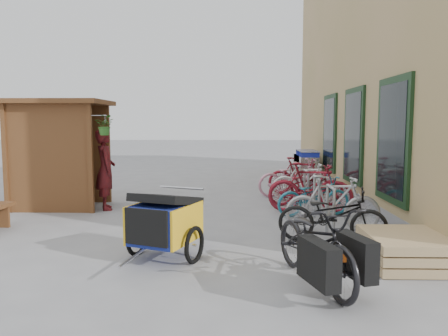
{
  "coord_description": "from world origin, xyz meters",
  "views": [
    {
      "loc": [
        0.68,
        -7.17,
        1.91
      ],
      "look_at": [
        0.5,
        1.5,
        1.0
      ],
      "focal_mm": 35.0,
      "sensor_mm": 36.0,
      "label": 1
    }
  ],
  "objects_px": {
    "kiosk": "(55,138)",
    "cargo_bike": "(317,244)",
    "bike_7": "(300,176)",
    "bike_5": "(305,182)",
    "pallet_stack": "(405,249)",
    "child_trailer": "(165,220)",
    "bike_0": "(332,215)",
    "bike_1": "(333,204)",
    "bike_4": "(306,186)",
    "bike_6": "(292,178)",
    "person_kiosk": "(105,170)",
    "shopping_carts": "(305,163)",
    "bike_2": "(314,196)",
    "bike_3": "(310,188)"
  },
  "relations": [
    {
      "from": "child_trailer",
      "to": "bike_3",
      "type": "bearing_deg",
      "value": 72.57
    },
    {
      "from": "child_trailer",
      "to": "bike_2",
      "type": "distance_m",
      "value": 3.87
    },
    {
      "from": "child_trailer",
      "to": "bike_7",
      "type": "distance_m",
      "value": 6.19
    },
    {
      "from": "bike_0",
      "to": "bike_1",
      "type": "distance_m",
      "value": 0.75
    },
    {
      "from": "pallet_stack",
      "to": "bike_2",
      "type": "xyz_separation_m",
      "value": [
        -0.67,
        3.06,
        0.2
      ]
    },
    {
      "from": "bike_3",
      "to": "bike_5",
      "type": "xyz_separation_m",
      "value": [
        0.11,
        1.31,
        -0.05
      ]
    },
    {
      "from": "person_kiosk",
      "to": "bike_7",
      "type": "distance_m",
      "value": 5.04
    },
    {
      "from": "kiosk",
      "to": "bike_2",
      "type": "distance_m",
      "value": 5.78
    },
    {
      "from": "bike_1",
      "to": "bike_7",
      "type": "height_order",
      "value": "bike_1"
    },
    {
      "from": "kiosk",
      "to": "person_kiosk",
      "type": "height_order",
      "value": "kiosk"
    },
    {
      "from": "person_kiosk",
      "to": "bike_1",
      "type": "height_order",
      "value": "person_kiosk"
    },
    {
      "from": "bike_4",
      "to": "bike_6",
      "type": "distance_m",
      "value": 1.26
    },
    {
      "from": "pallet_stack",
      "to": "cargo_bike",
      "type": "xyz_separation_m",
      "value": [
        -1.34,
        -0.76,
        0.28
      ]
    },
    {
      "from": "bike_7",
      "to": "bike_3",
      "type": "bearing_deg",
      "value": -178.28
    },
    {
      "from": "bike_7",
      "to": "bike_5",
      "type": "bearing_deg",
      "value": -176.31
    },
    {
      "from": "bike_2",
      "to": "child_trailer",
      "type": "bearing_deg",
      "value": 123.64
    },
    {
      "from": "kiosk",
      "to": "bike_4",
      "type": "distance_m",
      "value": 5.76
    },
    {
      "from": "pallet_stack",
      "to": "bike_0",
      "type": "xyz_separation_m",
      "value": [
        -0.75,
        1.04,
        0.24
      ]
    },
    {
      "from": "kiosk",
      "to": "bike_6",
      "type": "distance_m",
      "value": 5.81
    },
    {
      "from": "kiosk",
      "to": "bike_4",
      "type": "xyz_separation_m",
      "value": [
        5.64,
        0.32,
        -1.1
      ]
    },
    {
      "from": "cargo_bike",
      "to": "kiosk",
      "type": "bearing_deg",
      "value": 119.8
    },
    {
      "from": "child_trailer",
      "to": "kiosk",
      "type": "bearing_deg",
      "value": 151.03
    },
    {
      "from": "bike_4",
      "to": "bike_5",
      "type": "distance_m",
      "value": 0.51
    },
    {
      "from": "bike_6",
      "to": "shopping_carts",
      "type": "bearing_deg",
      "value": -30.23
    },
    {
      "from": "shopping_carts",
      "to": "child_trailer",
      "type": "distance_m",
      "value": 8.7
    },
    {
      "from": "bike_3",
      "to": "bike_4",
      "type": "distance_m",
      "value": 0.81
    },
    {
      "from": "bike_6",
      "to": "cargo_bike",
      "type": "bearing_deg",
      "value": 160.15
    },
    {
      "from": "child_trailer",
      "to": "cargo_bike",
      "type": "distance_m",
      "value": 2.16
    },
    {
      "from": "bike_4",
      "to": "pallet_stack",
      "type": "bearing_deg",
      "value": -173.57
    },
    {
      "from": "person_kiosk",
      "to": "bike_6",
      "type": "distance_m",
      "value": 4.69
    },
    {
      "from": "pallet_stack",
      "to": "bike_3",
      "type": "xyz_separation_m",
      "value": [
        -0.68,
        3.38,
        0.32
      ]
    },
    {
      "from": "bike_6",
      "to": "bike_1",
      "type": "bearing_deg",
      "value": 168.49
    },
    {
      "from": "shopping_carts",
      "to": "bike_7",
      "type": "distance_m",
      "value": 2.56
    },
    {
      "from": "person_kiosk",
      "to": "bike_2",
      "type": "distance_m",
      "value": 4.5
    },
    {
      "from": "child_trailer",
      "to": "bike_1",
      "type": "height_order",
      "value": "bike_1"
    },
    {
      "from": "cargo_bike",
      "to": "bike_7",
      "type": "distance_m",
      "value": 6.57
    },
    {
      "from": "cargo_bike",
      "to": "bike_0",
      "type": "xyz_separation_m",
      "value": [
        0.59,
        1.81,
        -0.05
      ]
    },
    {
      "from": "bike_1",
      "to": "bike_7",
      "type": "xyz_separation_m",
      "value": [
        0.03,
        3.99,
        -0.0
      ]
    },
    {
      "from": "shopping_carts",
      "to": "cargo_bike",
      "type": "xyz_separation_m",
      "value": [
        -1.34,
        -9.02,
        -0.11
      ]
    },
    {
      "from": "shopping_carts",
      "to": "bike_5",
      "type": "height_order",
      "value": "shopping_carts"
    },
    {
      "from": "cargo_bike",
      "to": "pallet_stack",
      "type": "bearing_deg",
      "value": 12.62
    },
    {
      "from": "pallet_stack",
      "to": "bike_1",
      "type": "distance_m",
      "value": 1.89
    },
    {
      "from": "bike_2",
      "to": "bike_7",
      "type": "height_order",
      "value": "bike_7"
    },
    {
      "from": "cargo_bike",
      "to": "bike_1",
      "type": "distance_m",
      "value": 2.65
    },
    {
      "from": "pallet_stack",
      "to": "bike_5",
      "type": "bearing_deg",
      "value": 96.94
    },
    {
      "from": "bike_0",
      "to": "bike_5",
      "type": "bearing_deg",
      "value": 11.05
    },
    {
      "from": "kiosk",
      "to": "cargo_bike",
      "type": "xyz_separation_m",
      "value": [
        4.94,
        -4.63,
        -1.06
      ]
    },
    {
      "from": "bike_0",
      "to": "bike_1",
      "type": "height_order",
      "value": "bike_1"
    },
    {
      "from": "bike_2",
      "to": "pallet_stack",
      "type": "bearing_deg",
      "value": 178.3
    },
    {
      "from": "kiosk",
      "to": "bike_7",
      "type": "distance_m",
      "value": 6.13
    }
  ]
}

